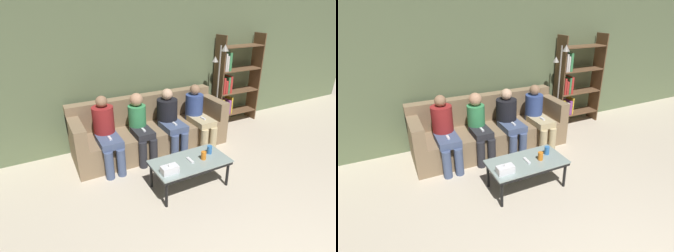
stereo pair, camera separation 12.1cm
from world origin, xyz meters
TOP-DOWN VIEW (x-y plane):
  - wall_back at (0.00, 4.22)m, footprint 12.00×0.06m
  - couch at (0.00, 3.72)m, footprint 2.66×0.85m
  - coffee_table at (0.02, 2.44)m, footprint 1.06×0.56m
  - cup_near_left at (0.37, 2.48)m, footprint 0.07×0.07m
  - cup_near_right at (0.20, 2.39)m, footprint 0.07×0.07m
  - tissue_box at (-0.36, 2.32)m, footprint 0.22×0.12m
  - game_remote at (0.02, 2.44)m, footprint 0.04×0.15m
  - bookshelf at (1.98, 3.99)m, footprint 1.01×0.32m
  - standing_lamp at (1.53, 3.85)m, footprint 0.31×0.26m
  - seated_person_left_end at (-0.83, 3.49)m, footprint 0.33×0.70m
  - seated_person_mid_left at (-0.28, 3.49)m, footprint 0.31×0.63m
  - seated_person_mid_right at (0.28, 3.50)m, footprint 0.35×0.69m
  - seated_person_right_end at (0.83, 3.47)m, footprint 0.32×0.72m

SIDE VIEW (x-z plane):
  - couch at x=0.00m, z-range -0.12..0.79m
  - coffee_table at x=0.02m, z-range 0.17..0.58m
  - game_remote at x=0.02m, z-range 0.41..0.43m
  - tissue_box at x=-0.36m, z-range 0.40..0.53m
  - cup_near_right at x=0.20m, z-range 0.41..0.53m
  - cup_near_left at x=0.37m, z-range 0.41..0.53m
  - seated_person_right_end at x=0.83m, z-range 0.04..1.13m
  - seated_person_mid_left at x=-0.28m, z-range 0.04..1.13m
  - seated_person_mid_right at x=0.28m, z-range 0.05..1.14m
  - seated_person_left_end at x=-0.83m, z-range 0.04..1.17m
  - bookshelf at x=1.98m, z-range -0.06..1.79m
  - standing_lamp at x=1.53m, z-range 0.19..1.89m
  - wall_back at x=0.00m, z-range 0.00..2.60m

